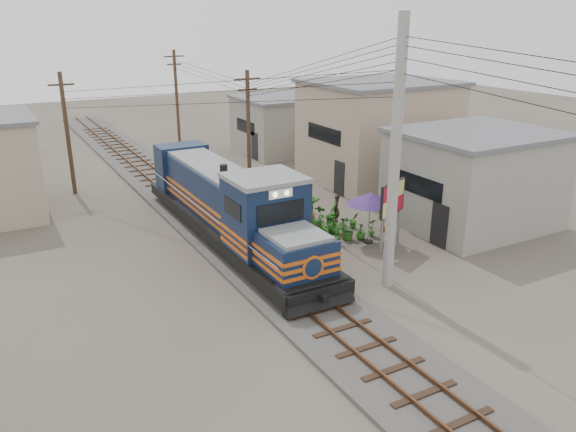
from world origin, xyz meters
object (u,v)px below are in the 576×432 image
billboard (393,200)px  market_umbrella (370,199)px  locomotive (230,207)px  vendor (336,209)px

billboard → market_umbrella: bearing=82.9°
locomotive → market_umbrella: size_ratio=6.49×
locomotive → vendor: 5.78m
locomotive → market_umbrella: 6.34m
locomotive → billboard: size_ratio=5.00×
billboard → vendor: billboard is taller
locomotive → market_umbrella: bearing=-29.6°
billboard → market_umbrella: size_ratio=1.30×
locomotive → market_umbrella: (5.50, -3.12, 0.42)m
billboard → vendor: size_ratio=2.13×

